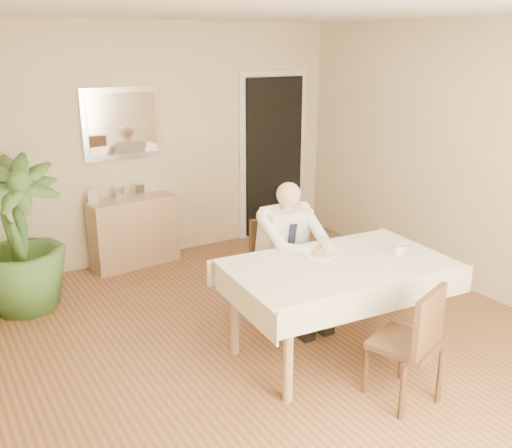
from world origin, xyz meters
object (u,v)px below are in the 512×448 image
dining_table (338,273)px  coffee_mug (399,250)px  sideboard (134,232)px  chair_far (276,260)px  seated_man (294,247)px  potted_palm (19,236)px  chair_near (414,339)px

dining_table → coffee_mug: (0.50, -0.13, 0.13)m
coffee_mug → sideboard: coffee_mug is taller
chair_far → seated_man: (-0.00, -0.28, 0.21)m
dining_table → chair_far: (0.00, 0.88, -0.19)m
seated_man → potted_palm: 2.48m
chair_far → seated_man: size_ratio=0.69×
seated_man → coffee_mug: 0.89m
dining_table → potted_palm: size_ratio=1.27×
chair_far → chair_near: 1.71m
seated_man → sideboard: size_ratio=1.31×
sideboard → dining_table: bearing=-79.5°
sideboard → coffee_mug: bearing=-70.9°
seated_man → sideboard: seated_man is taller
potted_palm → coffee_mug: bearing=-42.0°
seated_man → coffee_mug: size_ratio=11.24×
chair_far → potted_palm: 2.33m
chair_far → sideboard: bearing=115.1°
potted_palm → chair_far: bearing=-31.6°
potted_palm → chair_near: bearing=-56.3°
chair_near → seated_man: (0.02, 1.42, 0.20)m
dining_table → chair_near: (-0.02, -0.83, -0.18)m
chair_near → potted_palm: bearing=104.2°
seated_man → sideboard: 2.16m
coffee_mug → chair_far: bearing=116.4°
dining_table → seated_man: size_ratio=1.44×
dining_table → potted_palm: bearing=138.1°
dining_table → chair_near: 0.85m
sideboard → chair_far: bearing=-72.3°
coffee_mug → sideboard: 3.03m
chair_near → sideboard: (-0.70, 3.44, -0.11)m
dining_table → chair_near: chair_near is taller
chair_far → coffee_mug: bearing=-61.1°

